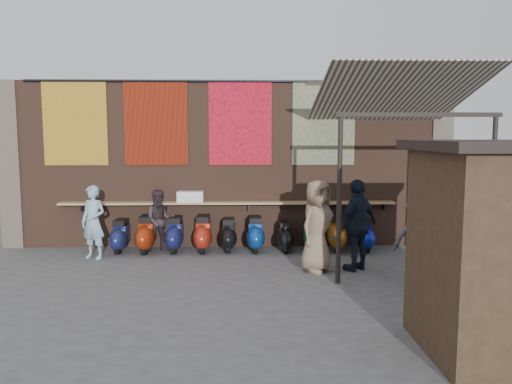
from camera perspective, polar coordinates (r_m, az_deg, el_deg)
The scene contains 33 objects.
ground at distance 9.90m, azimuth -3.57°, elevation -9.42°, with size 70.00×70.00×0.00m, color #474749.
brick_wall at distance 12.23m, azimuth -3.21°, elevation 3.17°, with size 10.00×0.40×4.00m, color brown.
pier_left at distance 13.42m, azimuth -26.02°, elevation 2.81°, with size 0.50×0.50×4.00m, color #4C4238.
pier_right at distance 13.16m, azimuth 20.09°, elevation 3.02°, with size 0.50×0.50×4.00m, color #4C4238.
eating_counter at distance 11.95m, azimuth -3.23°, elevation -1.25°, with size 8.00×0.32×0.05m, color #9E7A51.
shelf_box at distance 11.96m, azimuth -7.52°, elevation -0.54°, with size 0.61×0.31×0.26m, color white.
tapestry_redgold at distance 12.62m, azimuth -19.98°, elevation 7.43°, with size 1.50×0.02×2.00m, color maroon.
tapestry_sun at distance 12.16m, azimuth -11.37°, elevation 7.74°, with size 1.50×0.02×2.00m, color red.
tapestry_orange at distance 11.99m, azimuth -1.82°, elevation 7.89°, with size 1.50×0.02×2.00m, color red.
tapestry_multi at distance 12.15m, azimuth 7.75°, elevation 7.81°, with size 1.50×0.02×2.00m, color navy.
hang_rail at distance 12.05m, azimuth -3.30°, elevation 12.54°, with size 0.06×0.06×9.50m, color black.
scooter_stool_0 at distance 12.09m, azimuth -15.24°, elevation -4.86°, with size 0.36×0.79×0.75m, color navy, non-canonical shape.
scooter_stool_1 at distance 11.91m, azimuth -12.41°, elevation -4.73°, with size 0.40×0.89×0.85m, color #94260B, non-canonical shape.
scooter_stool_2 at distance 11.84m, azimuth -9.23°, elevation -4.80°, with size 0.39×0.86×0.81m, color #151B51, non-canonical shape.
scooter_stool_3 at distance 11.77m, azimuth -6.05°, elevation -4.77°, with size 0.39×0.88×0.83m, color #A62616, non-canonical shape.
scooter_stool_4 at distance 11.79m, azimuth -3.15°, elevation -4.92°, with size 0.36×0.80×0.76m, color black, non-canonical shape.
scooter_stool_5 at distance 11.74m, azimuth -0.07°, elevation -4.83°, with size 0.38×0.85×0.81m, color navy, non-canonical shape.
scooter_stool_6 at distance 11.76m, azimuth 3.32°, elevation -5.12°, with size 0.33×0.72×0.69m, color black, non-canonical shape.
scooter_stool_7 at distance 11.85m, azimuth 6.18°, elevation -5.01°, with size 0.34×0.75×0.71m, color #0D6028, non-canonical shape.
scooter_stool_8 at distance 11.92m, azimuth 9.06°, elevation -4.65°, with size 0.40×0.89×0.84m, color #97500D, non-canonical shape.
scooter_stool_9 at distance 12.06m, azimuth 12.23°, elevation -4.76°, with size 0.36×0.81×0.77m, color #0D1994, non-canonical shape.
diner_left at distance 11.55m, azimuth -18.09°, elevation -3.29°, with size 0.59×0.39×1.62m, color #84B0C1.
diner_right at distance 11.83m, azimuth -10.91°, elevation -3.25°, with size 0.71×0.55×1.46m, color #31262A.
shopper_navy at distance 10.20m, azimuth 11.54°, elevation -3.73°, with size 1.08×0.45×1.85m, color black.
shopper_grey at distance 9.59m, azimuth 18.27°, elevation -5.16°, with size 1.07×0.62×1.66m, color #4E4D52.
shopper_tan at distance 10.01m, azimuth 7.04°, elevation -3.88°, with size 0.90×0.58×1.84m, color #7C654F.
stall_sign at distance 7.69m, azimuth 25.14°, elevation -0.66°, with size 1.20×0.04×0.50m, color gold.
stall_shelf at distance 7.85m, azimuth 24.81°, elevation -7.29°, with size 1.94×0.10×0.06m, color #473321.
awning_canvas at distance 10.91m, azimuth 15.51°, elevation 10.68°, with size 3.20×3.40×0.03m, color beige.
awning_ledger at distance 12.47m, azimuth 13.38°, elevation 12.04°, with size 3.30×0.08×0.12m, color #33261C.
awning_header at distance 9.46m, azimuth 18.11°, elevation 8.40°, with size 3.00×0.08×0.08m, color black.
awning_post_left at distance 9.15m, azimuth 9.49°, elevation -0.89°, with size 0.09×0.09×3.10m, color black.
awning_post_right at distance 10.08m, azimuth 25.32°, elevation -0.76°, with size 0.09×0.09×3.10m, color black.
Camera 1 is at (0.34, -9.51, 2.72)m, focal length 35.00 mm.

